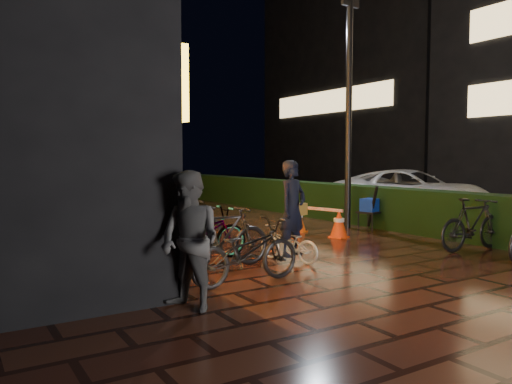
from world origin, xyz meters
TOP-DOWN VIEW (x-y plane):
  - ground at (0.00, 0.00)m, footprint 80.00×80.00m
  - asphalt_road at (9.00, 5.00)m, footprint 11.00×60.00m
  - hedge at (3.30, 8.00)m, footprint 0.70×20.00m
  - bystander_person at (-3.55, 0.19)m, footprint 0.84×0.94m
  - van at (6.28, 5.51)m, footprint 3.79×5.33m
  - far_buildings at (17.23, 9.61)m, footprint 9.08×31.00m
  - lamp_post_hedge at (2.50, 4.25)m, footprint 0.55×0.16m
  - lamp_post_sf at (-2.73, 9.85)m, footprint 0.54×0.30m
  - cyclist at (-1.05, 1.72)m, footprint 0.75×1.24m
  - traffic_barrier at (1.18, 3.77)m, footprint 0.68×1.52m
  - cart_assembly at (2.77, 3.74)m, footprint 0.67×0.71m
  - parked_bikes_storefront at (-2.32, 3.65)m, footprint 1.88×6.31m
  - parked_bikes_hedge at (2.45, 0.14)m, footprint 1.78×1.76m

SIDE VIEW (x-z plane):
  - ground at x=0.00m, z-range 0.00..0.00m
  - asphalt_road at x=9.00m, z-range 0.00..0.01m
  - traffic_barrier at x=1.18m, z-range 0.00..0.62m
  - parked_bikes_storefront at x=-2.32m, z-range -0.03..0.96m
  - parked_bikes_hedge at x=2.45m, z-range -0.03..0.96m
  - hedge at x=3.30m, z-range 0.00..1.00m
  - cart_assembly at x=2.77m, z-range 0.01..1.08m
  - cyclist at x=-1.05m, z-range -0.22..1.47m
  - van at x=6.28m, z-range 0.01..1.35m
  - bystander_person at x=-3.55m, z-range 0.00..1.59m
  - lamp_post_hedge at x=2.50m, z-range 0.29..6.00m
  - lamp_post_sf at x=-2.73m, z-range 0.29..6.15m
  - far_buildings at x=17.23m, z-range -0.53..13.47m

